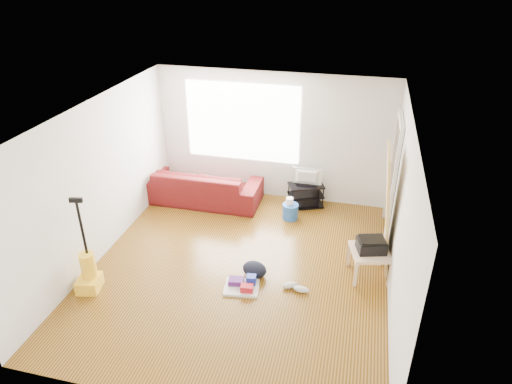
% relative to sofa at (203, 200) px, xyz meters
% --- Properties ---
extents(room, '(4.51, 5.01, 2.51)m').
position_rel_sofa_xyz_m(room, '(1.36, -1.80, 1.25)').
color(room, '#442808').
rests_on(room, ground).
extents(sofa, '(2.28, 0.89, 0.67)m').
position_rel_sofa_xyz_m(sofa, '(0.00, 0.00, 0.00)').
color(sofa, '#4A0815').
rests_on(sofa, ground).
extents(tv_stand, '(0.75, 0.60, 0.45)m').
position_rel_sofa_xyz_m(tv_stand, '(2.00, 0.27, 0.24)').
color(tv_stand, black).
rests_on(tv_stand, ground).
extents(tv, '(0.56, 0.07, 0.32)m').
position_rel_sofa_xyz_m(tv, '(2.00, 0.27, 0.62)').
color(tv, black).
rests_on(tv, tv_stand).
extents(side_table, '(0.68, 0.68, 0.46)m').
position_rel_sofa_xyz_m(side_table, '(3.24, -1.63, 0.38)').
color(side_table, beige).
rests_on(side_table, ground).
extents(printer, '(0.48, 0.41, 0.21)m').
position_rel_sofa_xyz_m(printer, '(3.24, -1.63, 0.56)').
color(printer, black).
rests_on(printer, side_table).
extents(bucket, '(0.35, 0.35, 0.29)m').
position_rel_sofa_xyz_m(bucket, '(1.80, -0.26, 0.00)').
color(bucket, '#2153AE').
rests_on(bucket, ground).
extents(toilet_paper, '(0.13, 0.13, 0.12)m').
position_rel_sofa_xyz_m(toilet_paper, '(1.78, -0.24, 0.21)').
color(toilet_paper, white).
rests_on(toilet_paper, bucket).
extents(cleaning_tray, '(0.55, 0.46, 0.18)m').
position_rel_sofa_xyz_m(cleaning_tray, '(1.46, -2.38, 0.05)').
color(cleaning_tray, silver).
rests_on(cleaning_tray, ground).
extents(backpack, '(0.47, 0.43, 0.21)m').
position_rel_sofa_xyz_m(backpack, '(1.56, -2.04, 0.00)').
color(backpack, black).
rests_on(backpack, ground).
extents(sneakers, '(0.43, 0.22, 0.10)m').
position_rel_sofa_xyz_m(sneakers, '(2.22, -2.24, 0.05)').
color(sneakers, silver).
rests_on(sneakers, ground).
extents(vacuum, '(0.38, 0.41, 1.48)m').
position_rel_sofa_xyz_m(vacuum, '(-0.71, -2.90, 0.27)').
color(vacuum, yellow).
rests_on(vacuum, ground).
extents(door_panel, '(0.24, 0.77, 1.92)m').
position_rel_sofa_xyz_m(door_panel, '(3.42, -1.26, 0.00)').
color(door_panel, '#A97E4A').
rests_on(door_panel, ground).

